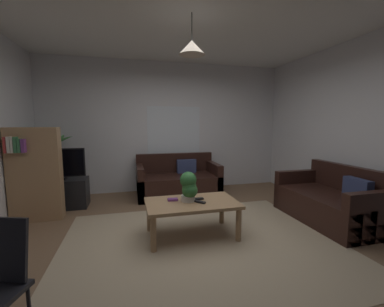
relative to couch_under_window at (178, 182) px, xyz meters
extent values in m
cube|color=brown|center=(-0.12, -1.92, -0.28)|extent=(5.12, 4.81, 0.02)
cube|color=tan|center=(-0.12, -2.12, -0.27)|extent=(3.33, 2.65, 0.01)
cube|color=silver|center=(-0.12, 0.52, 1.10)|extent=(5.24, 0.06, 2.75)
cube|color=silver|center=(2.47, -1.92, 1.10)|extent=(0.06, 4.81, 2.75)
cube|color=white|center=(-0.12, -1.92, 2.49)|extent=(5.12, 4.81, 0.02)
cube|color=white|center=(0.02, 0.49, 1.01)|extent=(1.15, 0.01, 1.08)
cube|color=black|center=(0.00, -0.04, -0.06)|extent=(1.63, 0.86, 0.42)
cube|color=black|center=(0.00, 0.33, 0.35)|extent=(1.63, 0.12, 0.40)
cube|color=black|center=(-0.76, -0.04, 0.05)|extent=(0.12, 0.86, 0.64)
cube|color=black|center=(0.75, -0.04, 0.05)|extent=(0.12, 0.86, 0.64)
cube|color=navy|center=(0.21, 0.15, 0.29)|extent=(0.40, 0.12, 0.28)
cube|color=black|center=(1.91, -1.89, -0.06)|extent=(0.86, 1.51, 0.42)
cube|color=black|center=(2.28, -1.89, 0.35)|extent=(0.12, 1.51, 0.40)
cube|color=black|center=(1.91, -1.20, 0.05)|extent=(0.86, 0.12, 0.64)
cube|color=black|center=(1.91, -2.59, 0.05)|extent=(0.86, 0.12, 0.64)
cube|color=navy|center=(2.10, -2.19, 0.29)|extent=(0.14, 0.41, 0.28)
cube|color=#A87F56|center=(-0.18, -1.87, 0.17)|extent=(1.17, 0.69, 0.04)
cylinder|color=#A87F56|center=(-0.71, -2.15, -0.06)|extent=(0.07, 0.07, 0.42)
cylinder|color=#A87F56|center=(0.34, -2.15, -0.06)|extent=(0.07, 0.07, 0.42)
cylinder|color=#A87F56|center=(-0.71, -1.58, -0.06)|extent=(0.07, 0.07, 0.42)
cylinder|color=#A87F56|center=(0.34, -1.58, -0.06)|extent=(0.07, 0.07, 0.42)
cube|color=#72387F|center=(-0.41, -1.76, 0.20)|extent=(0.13, 0.09, 0.03)
cube|color=black|center=(-0.10, -1.93, 0.20)|extent=(0.14, 0.15, 0.02)
cube|color=black|center=(-0.09, -1.81, 0.20)|extent=(0.16, 0.05, 0.02)
cylinder|color=beige|center=(-0.23, -1.84, 0.23)|extent=(0.18, 0.18, 0.08)
sphere|color=#2D6B33|center=(-0.21, -1.86, 0.33)|extent=(0.20, 0.20, 0.20)
sphere|color=#2D6B33|center=(-0.22, -1.85, 0.38)|extent=(0.18, 0.18, 0.18)
sphere|color=#2D6B33|center=(-0.23, -1.84, 0.47)|extent=(0.21, 0.21, 0.21)
cube|color=black|center=(-2.13, -0.26, -0.02)|extent=(0.90, 0.44, 0.50)
cube|color=black|center=(-2.13, -0.28, 0.52)|extent=(0.86, 0.05, 0.49)
cube|color=black|center=(-2.13, -0.31, 0.52)|extent=(0.82, 0.00, 0.45)
cube|color=black|center=(-2.13, -0.28, 0.25)|extent=(0.24, 0.16, 0.04)
cylinder|color=brown|center=(-2.32, 0.22, -0.12)|extent=(0.32, 0.32, 0.30)
cylinder|color=brown|center=(-2.32, 0.22, 0.43)|extent=(0.05, 0.05, 0.80)
cone|color=#3D7F3D|center=(-2.15, 0.23, 0.88)|extent=(0.38, 0.13, 0.21)
cone|color=#3D7F3D|center=(-2.21, 0.44, 0.91)|extent=(0.25, 0.51, 0.33)
cone|color=#3D7F3D|center=(-2.37, 0.34, 0.93)|extent=(0.21, 0.33, 0.33)
cone|color=#3D7F3D|center=(-2.52, 0.20, 0.92)|extent=(0.46, 0.14, 0.28)
cone|color=#3D7F3D|center=(-2.43, 0.05, 0.96)|extent=(0.29, 0.42, 0.40)
cone|color=#3D7F3D|center=(-2.22, 0.01, 0.91)|extent=(0.23, 0.48, 0.31)
cube|color=#A87F56|center=(-2.31, -0.77, 0.43)|extent=(0.70, 0.22, 1.40)
cube|color=#B22D2D|center=(-2.59, -0.89, 0.89)|extent=(0.03, 0.16, 0.22)
cube|color=beige|center=(-2.55, -0.89, 0.89)|extent=(0.04, 0.16, 0.22)
cube|color=beige|center=(-2.51, -0.89, 0.88)|extent=(0.03, 0.16, 0.21)
cube|color=#387247|center=(-2.47, -0.89, 0.89)|extent=(0.04, 0.16, 0.22)
cube|color=#387247|center=(-2.42, -0.89, 0.87)|extent=(0.04, 0.16, 0.19)
cube|color=#72387F|center=(-2.38, -0.89, 0.87)|extent=(0.04, 0.16, 0.19)
cube|color=black|center=(-1.75, -3.11, 0.40)|extent=(0.37, 0.19, 0.40)
cylinder|color=black|center=(-0.18, -1.87, 2.32)|extent=(0.01, 0.01, 0.31)
cone|color=beige|center=(-0.18, -1.87, 2.08)|extent=(0.32, 0.32, 0.17)
camera|label=1|loc=(-0.94, -4.83, 1.18)|focal=23.04mm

